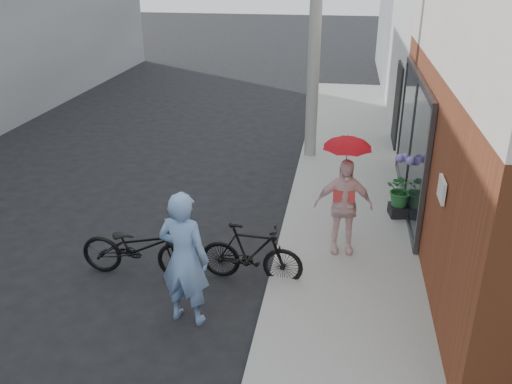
% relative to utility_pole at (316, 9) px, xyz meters
% --- Properties ---
extents(ground, '(80.00, 80.00, 0.00)m').
position_rel_utility_pole_xyz_m(ground, '(-1.10, -6.00, -3.50)').
color(ground, black).
rests_on(ground, ground).
extents(sidewalk, '(2.20, 24.00, 0.12)m').
position_rel_utility_pole_xyz_m(sidewalk, '(1.00, -4.00, -3.44)').
color(sidewalk, '#989892').
rests_on(sidewalk, ground).
extents(curb, '(0.12, 24.00, 0.12)m').
position_rel_utility_pole_xyz_m(curb, '(-0.16, -4.00, -3.44)').
color(curb, '#9E9E99').
rests_on(curb, ground).
extents(utility_pole, '(0.28, 0.28, 7.00)m').
position_rel_utility_pole_xyz_m(utility_pole, '(0.00, 0.00, 0.00)').
color(utility_pole, '#9E9E99').
rests_on(utility_pole, ground).
extents(officer, '(0.77, 0.58, 1.92)m').
position_rel_utility_pole_xyz_m(officer, '(-1.21, -6.64, -2.54)').
color(officer, '#769AD2').
rests_on(officer, ground).
extents(bike_left, '(1.85, 0.65, 0.97)m').
position_rel_utility_pole_xyz_m(bike_left, '(-2.24, -5.66, -3.01)').
color(bike_left, black).
rests_on(bike_left, ground).
extents(bike_right, '(1.61, 0.55, 0.95)m').
position_rel_utility_pole_xyz_m(bike_right, '(-0.50, -5.55, -3.02)').
color(bike_right, black).
rests_on(bike_right, ground).
extents(kimono_woman, '(0.97, 0.48, 1.60)m').
position_rel_utility_pole_xyz_m(kimono_woman, '(0.83, -4.59, -2.58)').
color(kimono_woman, '#FFD5D7').
rests_on(kimono_woman, sidewalk).
extents(parasol, '(0.73, 0.73, 0.64)m').
position_rel_utility_pole_xyz_m(parasol, '(0.83, -4.59, -1.46)').
color(parasol, red).
rests_on(parasol, kimono_woman).
extents(planter, '(0.43, 0.43, 0.20)m').
position_rel_utility_pole_xyz_m(planter, '(1.90, -3.10, -3.28)').
color(planter, black).
rests_on(planter, sidewalk).
extents(potted_plant, '(0.59, 0.51, 0.65)m').
position_rel_utility_pole_xyz_m(potted_plant, '(1.90, -3.10, -2.85)').
color(potted_plant, '#2C6F35').
rests_on(potted_plant, planter).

